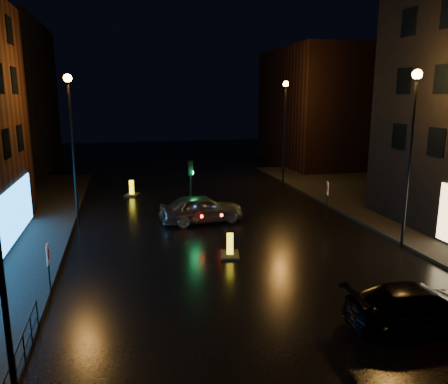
% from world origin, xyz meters
% --- Properties ---
extents(ground, '(120.00, 120.00, 0.00)m').
position_xyz_m(ground, '(0.00, 0.00, 0.00)').
color(ground, black).
rests_on(ground, ground).
extents(building_far_left, '(8.00, 16.00, 14.00)m').
position_xyz_m(building_far_left, '(-16.00, 35.00, 7.00)').
color(building_far_left, black).
rests_on(building_far_left, ground).
extents(building_far_right, '(8.00, 14.00, 12.00)m').
position_xyz_m(building_far_right, '(15.00, 32.00, 6.00)').
color(building_far_right, black).
rests_on(building_far_right, ground).
extents(street_lamp_lfar, '(0.44, 0.44, 8.37)m').
position_xyz_m(street_lamp_lfar, '(-7.80, 14.00, 5.56)').
color(street_lamp_lfar, black).
rests_on(street_lamp_lfar, ground).
extents(street_lamp_rnear, '(0.44, 0.44, 8.37)m').
position_xyz_m(street_lamp_rnear, '(7.80, 6.00, 5.56)').
color(street_lamp_rnear, black).
rests_on(street_lamp_rnear, ground).
extents(street_lamp_rfar, '(0.44, 0.44, 8.37)m').
position_xyz_m(street_lamp_rfar, '(7.80, 22.00, 5.56)').
color(street_lamp_rfar, black).
rests_on(street_lamp_rfar, ground).
extents(traffic_signal, '(1.40, 2.40, 3.45)m').
position_xyz_m(traffic_signal, '(-1.20, 14.00, 0.50)').
color(traffic_signal, black).
rests_on(traffic_signal, ground).
extents(guard_railing, '(0.05, 6.04, 1.00)m').
position_xyz_m(guard_railing, '(-8.00, -1.00, 0.74)').
color(guard_railing, black).
rests_on(guard_railing, ground).
extents(silver_hatchback, '(5.00, 2.43, 1.64)m').
position_xyz_m(silver_hatchback, '(-0.80, 12.62, 0.82)').
color(silver_hatchback, '#999CA0').
rests_on(silver_hatchback, ground).
extents(dark_sedan, '(4.91, 2.24, 1.39)m').
position_xyz_m(dark_sedan, '(3.76, -0.64, 0.70)').
color(dark_sedan, black).
rests_on(dark_sedan, ground).
extents(bollard_near, '(1.06, 1.38, 1.09)m').
position_xyz_m(bollard_near, '(-0.54, 6.89, 0.24)').
color(bollard_near, black).
rests_on(bollard_near, ground).
extents(bollard_far, '(1.21, 1.50, 1.14)m').
position_xyz_m(bollard_far, '(-4.57, 20.69, 0.25)').
color(bollard_far, black).
rests_on(bollard_far, ground).
extents(road_sign_left, '(0.08, 0.51, 2.09)m').
position_xyz_m(road_sign_left, '(-7.90, 4.06, 1.56)').
color(road_sign_left, black).
rests_on(road_sign_left, ground).
extents(road_sign_right, '(0.24, 0.54, 2.31)m').
position_xyz_m(road_sign_right, '(6.50, 11.41, 1.73)').
color(road_sign_right, black).
rests_on(road_sign_right, ground).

